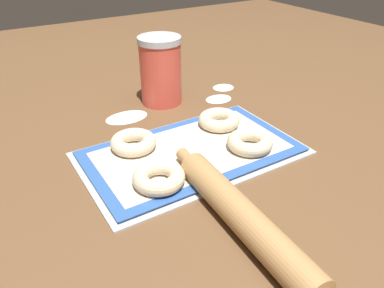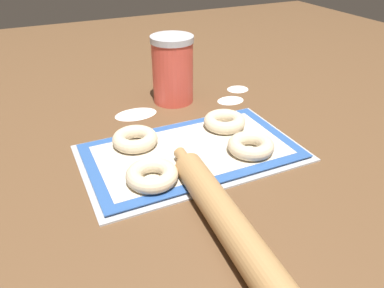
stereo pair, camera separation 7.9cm
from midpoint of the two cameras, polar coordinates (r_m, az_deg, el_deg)
ground_plane at (r=0.83m, az=3.87°, el=-1.33°), size 2.80×2.80×0.00m
baking_tray at (r=0.82m, az=2.76°, el=-1.43°), size 0.48×0.29×0.01m
baking_mat at (r=0.82m, az=2.77°, el=-1.11°), size 0.45×0.26×0.00m
bagel_front_left at (r=0.71m, az=-2.96°, el=-4.85°), size 0.10×0.10×0.03m
bagel_front_right at (r=0.82m, az=11.70°, el=-0.32°), size 0.10×0.10×0.03m
bagel_back_left at (r=0.83m, az=-6.01°, el=0.69°), size 0.10×0.10×0.03m
bagel_back_right at (r=0.91m, az=7.48°, el=3.36°), size 0.10×0.10×0.03m
flour_canister at (r=1.04m, az=-0.76°, el=11.24°), size 0.12×0.12×0.18m
rolling_pin at (r=0.62m, az=9.04°, el=-11.56°), size 0.08×0.45×0.06m
flour_patch_near at (r=1.17m, az=8.94°, el=8.26°), size 0.07×0.06×0.00m
flour_patch_far at (r=1.09m, az=7.98°, el=6.59°), size 0.08×0.06×0.00m
flour_patch_side at (r=1.00m, az=-6.33°, el=4.54°), size 0.11×0.07×0.00m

